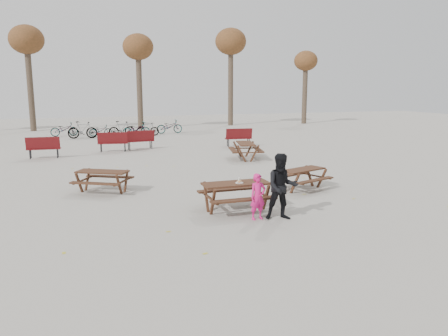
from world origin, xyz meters
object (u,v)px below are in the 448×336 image
object	(u,v)px
picnic_table_north	(103,182)
picnic_table_far	(246,151)
picnic_table_east	(302,179)
adult	(282,187)
main_picnic_table	(236,189)
food_tray	(239,183)
soda_bottle	(239,181)
child	(258,197)

from	to	relation	value
picnic_table_north	picnic_table_far	xyz separation A→B (m)	(6.70, 4.55, 0.04)
picnic_table_north	picnic_table_far	size ratio (longest dim) A/B	0.91
picnic_table_east	adult	bearing A→B (deg)	-147.58
main_picnic_table	food_tray	world-z (taller)	food_tray
main_picnic_table	adult	world-z (taller)	adult
main_picnic_table	picnic_table_east	size ratio (longest dim) A/B	1.14
main_picnic_table	soda_bottle	world-z (taller)	soda_bottle
child	picnic_table_east	distance (m)	3.71
picnic_table_east	child	bearing A→B (deg)	-156.40
main_picnic_table	picnic_table_far	world-z (taller)	main_picnic_table
main_picnic_table	soda_bottle	bearing A→B (deg)	-69.34
child	adult	xyz separation A→B (m)	(0.57, -0.19, 0.25)
picnic_table_north	picnic_table_far	distance (m)	8.10
adult	picnic_table_north	world-z (taller)	adult
child	picnic_table_north	bearing A→B (deg)	122.53
food_tray	picnic_table_north	distance (m)	4.82
child	adult	size ratio (longest dim) A/B	0.70
child	picnic_table_north	xyz separation A→B (m)	(-3.51, 4.26, -0.24)
food_tray	picnic_table_far	bearing A→B (deg)	67.14
adult	picnic_table_north	distance (m)	6.06
soda_bottle	food_tray	bearing A→B (deg)	-58.83
soda_bottle	adult	world-z (taller)	adult
adult	picnic_table_north	xyz separation A→B (m)	(-4.08, 4.45, -0.50)
food_tray	adult	xyz separation A→B (m)	(0.77, -0.99, 0.05)
adult	picnic_table_far	bearing A→B (deg)	88.33
picnic_table_east	picnic_table_far	xyz separation A→B (m)	(0.51, 6.27, 0.04)
adult	picnic_table_north	bearing A→B (deg)	147.05
picnic_table_north	picnic_table_far	bearing A→B (deg)	63.83
main_picnic_table	adult	distance (m)	1.40
food_tray	picnic_table_east	bearing A→B (deg)	31.28
picnic_table_far	soda_bottle	bearing A→B (deg)	170.22
adult	picnic_table_far	xyz separation A→B (m)	(2.61, 9.00, -0.46)
adult	picnic_table_far	world-z (taller)	adult
picnic_table_far	main_picnic_table	bearing A→B (deg)	169.66
food_tray	picnic_table_east	distance (m)	3.39
main_picnic_table	child	xyz separation A→B (m)	(0.24, -0.92, 0.00)
child	adult	world-z (taller)	adult
picnic_table_north	picnic_table_far	world-z (taller)	picnic_table_far
food_tray	picnic_table_far	xyz separation A→B (m)	(3.38, 8.02, -0.41)
food_tray	soda_bottle	world-z (taller)	soda_bottle
soda_bottle	child	size ratio (longest dim) A/B	0.14
main_picnic_table	picnic_table_east	distance (m)	3.35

